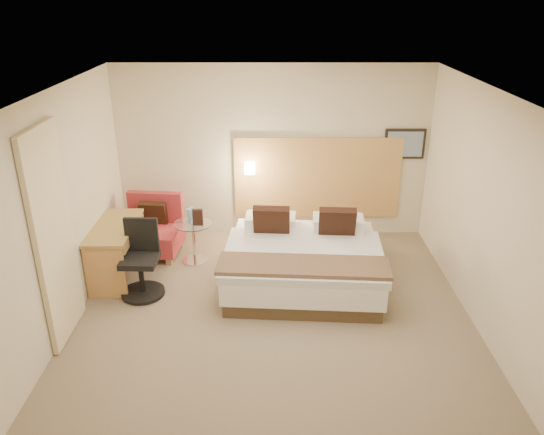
{
  "coord_description": "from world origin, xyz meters",
  "views": [
    {
      "loc": [
        -0.01,
        -5.4,
        3.67
      ],
      "look_at": [
        -0.01,
        0.65,
        1.06
      ],
      "focal_mm": 35.0,
      "sensor_mm": 36.0,
      "label": 1
    }
  ],
  "objects_px": {
    "lounge_chair": "(153,231)",
    "side_table": "(194,240)",
    "bed": "(303,260)",
    "desk": "(116,237)",
    "desk_chair": "(141,265)"
  },
  "relations": [
    {
      "from": "lounge_chair",
      "to": "side_table",
      "type": "xyz_separation_m",
      "value": [
        0.66,
        -0.29,
        -0.01
      ]
    },
    {
      "from": "bed",
      "to": "lounge_chair",
      "type": "bearing_deg",
      "value": 158.55
    },
    {
      "from": "side_table",
      "to": "desk",
      "type": "height_order",
      "value": "desk"
    },
    {
      "from": "bed",
      "to": "desk",
      "type": "height_order",
      "value": "bed"
    },
    {
      "from": "lounge_chair",
      "to": "desk",
      "type": "distance_m",
      "value": 0.83
    },
    {
      "from": "lounge_chair",
      "to": "side_table",
      "type": "height_order",
      "value": "lounge_chair"
    },
    {
      "from": "desk",
      "to": "desk_chair",
      "type": "relative_size",
      "value": 1.24
    },
    {
      "from": "bed",
      "to": "desk",
      "type": "bearing_deg",
      "value": 176.86
    },
    {
      "from": "lounge_chair",
      "to": "desk_chair",
      "type": "height_order",
      "value": "desk_chair"
    },
    {
      "from": "bed",
      "to": "desk_chair",
      "type": "distance_m",
      "value": 2.13
    },
    {
      "from": "bed",
      "to": "side_table",
      "type": "bearing_deg",
      "value": 159.61
    },
    {
      "from": "desk_chair",
      "to": "lounge_chair",
      "type": "bearing_deg",
      "value": 95.15
    },
    {
      "from": "bed",
      "to": "desk",
      "type": "distance_m",
      "value": 2.54
    },
    {
      "from": "side_table",
      "to": "desk",
      "type": "distance_m",
      "value": 1.1
    },
    {
      "from": "lounge_chair",
      "to": "desk",
      "type": "bearing_deg",
      "value": -113.37
    }
  ]
}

